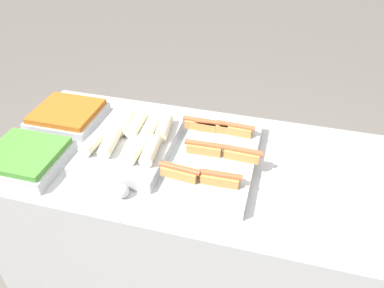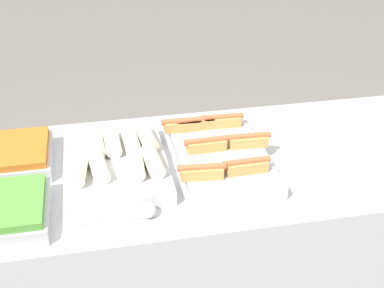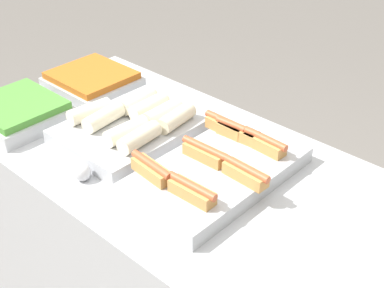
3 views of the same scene
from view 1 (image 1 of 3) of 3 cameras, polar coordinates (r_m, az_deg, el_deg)
name	(u,v)px [view 1 (image 1 of 3)]	position (r m, az deg, el deg)	size (l,w,h in m)	color
ground_plane	(213,287)	(2.15, 3.24, -20.98)	(12.00, 12.00, 0.00)	slate
counter	(216,235)	(1.80, 3.72, -13.70)	(1.85, 0.76, 0.86)	#B7BABF
tray_hotdogs	(216,156)	(1.47, 3.64, -1.89)	(0.36, 0.53, 0.10)	#B7BABF
tray_wraps	(132,142)	(1.56, -9.16, 0.32)	(0.34, 0.46, 0.10)	#B7BABF
tray_side_front	(26,158)	(1.60, -24.01, -1.99)	(0.30, 0.28, 0.07)	#B7BABF
tray_side_back	(68,116)	(1.80, -18.42, 4.10)	(0.30, 0.28, 0.07)	#B7BABF
serving_spoon_near	(119,191)	(1.37, -11.11, -7.02)	(0.23, 0.05, 0.05)	silver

